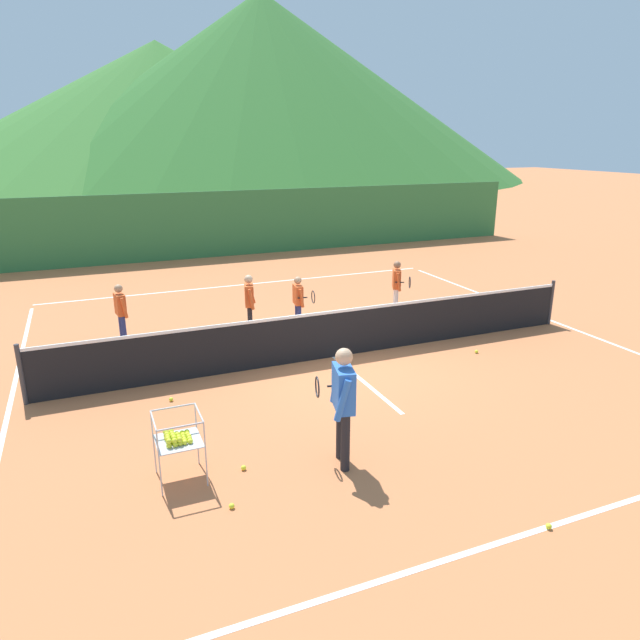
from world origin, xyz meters
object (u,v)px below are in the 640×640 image
(instructor, at_px, (343,396))
(student_3, at_px, (397,282))
(student_0, at_px, (121,308))
(tennis_ball_5, at_px, (232,506))
(tennis_ball_3, at_px, (477,352))
(student_1, at_px, (249,299))
(ball_cart, at_px, (177,438))
(student_2, at_px, (299,298))
(tennis_ball_1, at_px, (244,468))
(tennis_ball_0, at_px, (171,399))
(tennis_net, at_px, (334,333))
(tennis_ball_2, at_px, (549,526))

(instructor, xyz_separation_m, student_3, (4.15, 5.77, -0.19))
(student_0, bearing_deg, tennis_ball_5, -83.86)
(student_3, height_order, tennis_ball_3, student_3)
(student_1, height_order, tennis_ball_5, student_1)
(ball_cart, height_order, tennis_ball_5, ball_cart)
(student_0, relative_size, tennis_ball_3, 19.02)
(student_1, relative_size, student_2, 1.09)
(tennis_ball_3, bearing_deg, tennis_ball_5, -152.21)
(tennis_ball_3, bearing_deg, student_2, 135.35)
(student_3, distance_m, tennis_ball_1, 7.71)
(student_1, xyz_separation_m, tennis_ball_0, (-2.18, -2.79, -0.78))
(student_2, relative_size, tennis_ball_5, 18.38)
(tennis_net, bearing_deg, tennis_ball_5, -127.62)
(instructor, bearing_deg, tennis_ball_5, -166.15)
(student_0, relative_size, tennis_ball_5, 19.02)
(instructor, xyz_separation_m, student_0, (-2.32, 6.11, -0.22))
(student_0, distance_m, ball_cart, 5.67)
(instructor, bearing_deg, tennis_ball_1, 164.71)
(tennis_ball_3, bearing_deg, tennis_net, 161.40)
(student_2, bearing_deg, tennis_ball_3, -44.65)
(ball_cart, distance_m, tennis_ball_0, 2.45)
(instructor, relative_size, student_2, 1.33)
(student_0, xyz_separation_m, tennis_ball_1, (1.05, -5.77, -0.74))
(tennis_net, xyz_separation_m, student_2, (-0.04, 1.85, 0.25))
(student_0, bearing_deg, tennis_ball_3, -27.33)
(tennis_net, height_order, tennis_ball_3, tennis_net)
(tennis_ball_1, xyz_separation_m, tennis_ball_3, (5.54, 2.36, 0.00))
(tennis_ball_1, relative_size, tennis_ball_2, 1.00)
(tennis_net, xyz_separation_m, student_0, (-3.82, 2.47, 0.28))
(student_0, height_order, tennis_ball_2, student_0)
(student_0, height_order, student_1, student_1)
(tennis_net, xyz_separation_m, tennis_ball_3, (2.78, -0.94, -0.47))
(tennis_ball_2, bearing_deg, tennis_net, 90.81)
(tennis_net, height_order, student_3, student_3)
(tennis_ball_0, xyz_separation_m, tennis_ball_5, (0.22, -3.23, 0.00))
(student_3, bearing_deg, tennis_ball_1, -134.94)
(student_3, height_order, tennis_ball_2, student_3)
(student_3, bearing_deg, ball_cart, -139.47)
(tennis_ball_3, xyz_separation_m, tennis_ball_5, (-5.89, -3.11, 0.00))
(tennis_ball_1, bearing_deg, student_3, 45.06)
(tennis_ball_5, bearing_deg, tennis_ball_0, 93.81)
(student_3, height_order, tennis_ball_1, student_3)
(tennis_net, height_order, student_1, student_1)
(student_2, bearing_deg, instructor, -104.78)
(tennis_ball_0, bearing_deg, tennis_ball_2, -55.49)
(student_0, distance_m, tennis_ball_0, 3.40)
(tennis_net, distance_m, student_1, 2.31)
(tennis_ball_1, height_order, tennis_ball_2, same)
(tennis_ball_1, bearing_deg, tennis_ball_2, -41.07)
(instructor, relative_size, tennis_ball_1, 24.36)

